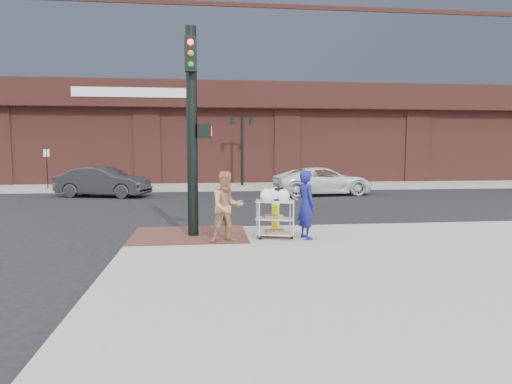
{
  "coord_description": "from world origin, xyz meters",
  "views": [
    {
      "loc": [
        -0.24,
        -10.35,
        2.28
      ],
      "look_at": [
        1.0,
        0.38,
        1.25
      ],
      "focal_mm": 32.0,
      "sensor_mm": 36.0,
      "label": 1
    }
  ],
  "objects": [
    {
      "name": "newsbox_yellow",
      "position": [
        -5.67,
        15.69,
        0.61
      ],
      "size": [
        0.43,
        0.4,
        0.91
      ],
      "primitive_type": "cube",
      "rotation": [
        0.0,
        0.0,
        0.15
      ],
      "color": "#C38515",
      "rests_on": "sidewalk_far"
    },
    {
      "name": "sedan_dark",
      "position": [
        -4.95,
        11.84,
        0.71
      ],
      "size": [
        4.57,
        2.63,
        1.42
      ],
      "primitive_type": "imported",
      "rotation": [
        0.0,
        0.0,
        1.29
      ],
      "color": "black",
      "rests_on": "ground"
    },
    {
      "name": "sidewalk_far",
      "position": [
        12.5,
        32.0,
        0.07
      ],
      "size": [
        65.0,
        36.0,
        0.15
      ],
      "primitive_type": "cube",
      "color": "gray",
      "rests_on": "ground"
    },
    {
      "name": "ground",
      "position": [
        0.0,
        0.0,
        0.0
      ],
      "size": [
        220.0,
        220.0,
        0.0
      ],
      "primitive_type": "plane",
      "color": "black",
      "rests_on": "ground"
    },
    {
      "name": "fire_hydrant",
      "position": [
        1.56,
        0.92,
        0.56
      ],
      "size": [
        0.38,
        0.26,
        0.8
      ],
      "color": "#FCF515",
      "rests_on": "sidewalk_near"
    },
    {
      "name": "minivan_white",
      "position": [
        5.62,
        11.55,
        0.68
      ],
      "size": [
        5.1,
        2.75,
        1.36
      ],
      "primitive_type": "imported",
      "rotation": [
        0.0,
        0.0,
        1.68
      ],
      "color": "white",
      "rests_on": "ground"
    },
    {
      "name": "woman_blue",
      "position": [
        2.17,
        0.13,
        0.96
      ],
      "size": [
        0.54,
        0.68,
        1.62
      ],
      "primitive_type": "imported",
      "rotation": [
        0.0,
        0.0,
        1.86
      ],
      "color": "navy",
      "rests_on": "sidewalk_near"
    },
    {
      "name": "lamp_post",
      "position": [
        2.0,
        16.0,
        2.62
      ],
      "size": [
        1.32,
        0.22,
        4.0
      ],
      "color": "black",
      "rests_on": "sidewalk_far"
    },
    {
      "name": "utility_cart",
      "position": [
        1.45,
        0.28,
        0.7
      ],
      "size": [
        0.97,
        0.72,
        1.21
      ],
      "color": "#B2B2B7",
      "rests_on": "sidewalk_near"
    },
    {
      "name": "pedestrian_tan",
      "position": [
        0.28,
        -0.05,
        0.96
      ],
      "size": [
        0.93,
        0.81,
        1.62
      ],
      "primitive_type": "imported",
      "rotation": [
        0.0,
        0.0,
        0.28
      ],
      "color": "#A87B4F",
      "rests_on": "sidewalk_near"
    },
    {
      "name": "bank_building",
      "position": [
        5.0,
        31.0,
        14.15
      ],
      "size": [
        42.0,
        26.0,
        28.0
      ],
      "primitive_type": "cube",
      "color": "#582923",
      "rests_on": "sidewalk_far"
    },
    {
      "name": "newsbox_blue",
      "position": [
        -6.37,
        14.82,
        0.69
      ],
      "size": [
        0.51,
        0.47,
        1.08
      ],
      "primitive_type": "cube",
      "rotation": [
        0.0,
        0.0,
        -0.15
      ],
      "color": "#1B3AB4",
      "rests_on": "sidewalk_far"
    },
    {
      "name": "traffic_signal_pole",
      "position": [
        -0.48,
        0.77,
        2.83
      ],
      "size": [
        0.61,
        0.51,
        5.0
      ],
      "color": "black",
      "rests_on": "sidewalk_near"
    },
    {
      "name": "brick_curb_ramp",
      "position": [
        -0.6,
        0.9,
        0.16
      ],
      "size": [
        2.8,
        2.4,
        0.01
      ],
      "primitive_type": "cube",
      "color": "#4E2A24",
      "rests_on": "sidewalk_near"
    },
    {
      "name": "parking_sign",
      "position": [
        -8.5,
        15.0,
        1.25
      ],
      "size": [
        0.05,
        0.05,
        2.2
      ],
      "primitive_type": "cylinder",
      "color": "black",
      "rests_on": "sidewalk_far"
    },
    {
      "name": "newsbox_red",
      "position": [
        -7.22,
        15.21,
        0.6
      ],
      "size": [
        0.39,
        0.36,
        0.9
      ],
      "primitive_type": "cube",
      "rotation": [
        0.0,
        0.0,
        0.04
      ],
      "color": "red",
      "rests_on": "sidewalk_far"
    }
  ]
}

